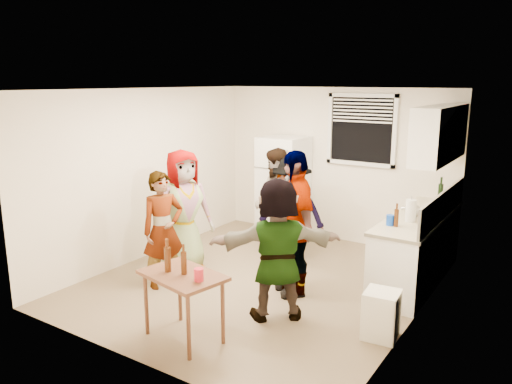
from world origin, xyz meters
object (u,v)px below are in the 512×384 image
Objects in this scene: wine_bottle at (440,203)px; blue_cup at (390,225)px; refrigerator at (283,188)px; guest_black at (294,292)px; kettle at (412,217)px; serving_table at (185,338)px; beer_bottle_counter at (396,226)px; trash_bin at (381,315)px; guest_grey at (185,270)px; guest_orange at (277,317)px; guest_stripe at (165,285)px; red_cup at (199,281)px; guest_back_right at (290,263)px; beer_bottle_table at (168,271)px; guest_back_left at (276,252)px.

wine_bottle is 1.52m from blue_cup.
guest_black is at bearing -56.51° from refrigerator.
kettle is 3.22m from serving_table.
beer_bottle_counter reaches higher than blue_cup.
trash_bin reaches higher than guest_grey.
guest_grey is (-2.94, 0.32, -0.25)m from trash_bin.
blue_cup is 1.75m from guest_orange.
guest_black is at bearing 158.99° from trash_bin.
guest_black is (1.50, 0.73, 0.00)m from guest_stripe.
blue_cup is 0.07× the size of guest_grey.
wine_bottle is at bearing -150.77° from guest_orange.
trash_bin is at bearing -63.34° from kettle.
guest_back_right is at bearing 98.84° from red_cup.
serving_table reaches higher than guest_orange.
guest_grey is 1.52m from guest_back_right.
guest_back_right is 1.71m from guest_orange.
guest_back_right is at bearing 143.27° from trash_bin.
trash_bin is 2.04m from serving_table.
beer_bottle_table is (-0.16, -0.03, 0.71)m from serving_table.
guest_back_right is 0.87× the size of guest_black.
refrigerator is at bearing 149.54° from beer_bottle_counter.
kettle is 1.89× the size of blue_cup.
guest_back_right is at bearing 89.55° from beer_bottle_table.
guest_stripe is at bearing -38.48° from guest_orange.
blue_cup is 0.25× the size of trash_bin.
kettle reaches higher than beer_bottle_table.
beer_bottle_counter is at bearing -30.46° from refrigerator.
red_cup reaches higher than guest_orange.
kettle is 0.88× the size of wine_bottle.
kettle is 1.89m from guest_back_right.
guest_black is at bearing 76.74° from serving_table.
kettle reaches higher than guest_black.
wine_bottle is 0.16× the size of guest_grey.
refrigerator is 3.66m from beer_bottle_table.
red_cup is (-1.26, -2.74, -0.19)m from kettle.
serving_table is (-1.51, -2.69, -0.90)m from kettle.
blue_cup is at bearing 57.58° from serving_table.
guest_black is at bearing -151.13° from blue_cup.
beer_bottle_counter is at bearing 61.45° from red_cup.
guest_stripe is at bearing -175.31° from trash_bin.
guest_back_left reaches higher than guest_stripe.
guest_stripe is 1.67m from guest_black.
beer_bottle_counter is at bearing 53.64° from beer_bottle_table.
guest_stripe is at bearing -65.85° from guest_back_left.
guest_orange is at bearing 73.16° from red_cup.
kettle is 3.03m from red_cup.
beer_bottle_table reaches higher than guest_black.
wine_bottle is 3.74m from guest_grey.
guest_black is at bearing -10.38° from guest_back_left.
wine_bottle is at bearing 91.64° from trash_bin.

